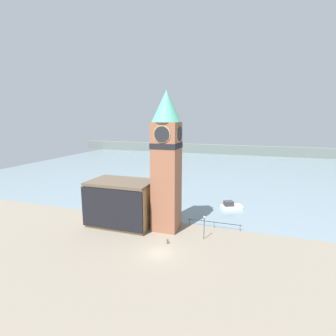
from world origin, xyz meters
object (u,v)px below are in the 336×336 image
(pier_building, at_px, (121,203))
(boat_near, at_px, (231,206))
(mooring_bollard_near, at_px, (167,241))
(clock_tower, at_px, (166,158))
(lamp_post, at_px, (204,223))

(pier_building, distance_m, boat_near, 23.86)
(mooring_bollard_near, bearing_deg, pier_building, 156.02)
(pier_building, bearing_deg, boat_near, 38.88)
(clock_tower, xyz_separation_m, boat_near, (9.88, 14.13, -11.99))
(clock_tower, relative_size, pier_building, 2.05)
(clock_tower, bearing_deg, boat_near, 55.05)
(clock_tower, distance_m, boat_near, 21.00)
(lamp_post, bearing_deg, clock_tower, 164.44)
(clock_tower, height_order, boat_near, clock_tower)
(pier_building, bearing_deg, clock_tower, 4.63)
(lamp_post, bearing_deg, pier_building, 175.29)
(lamp_post, bearing_deg, boat_near, 80.18)
(clock_tower, distance_m, lamp_post, 12.31)
(boat_near, xyz_separation_m, mooring_bollard_near, (-7.89, -19.48, -0.21))
(clock_tower, relative_size, mooring_bollard_near, 29.78)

